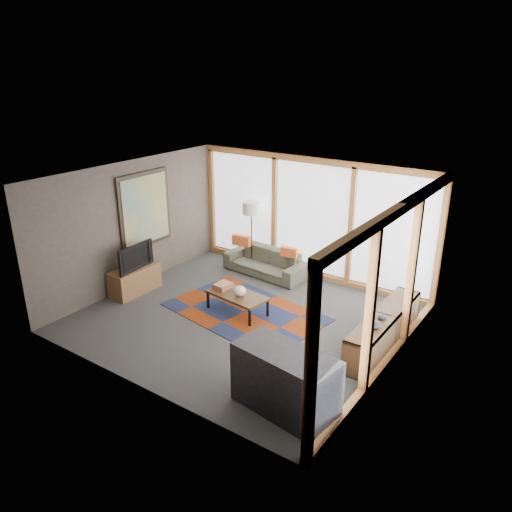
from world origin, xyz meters
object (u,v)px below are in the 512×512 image
Objects in this scene: sofa at (265,262)px; television at (133,256)px; bookshelf at (384,330)px; floor_lamp at (251,235)px; coffee_table at (237,303)px; tv_console at (135,280)px; bar_counter at (285,381)px.

sofa is 2.06× the size of television.
sofa is at bearing 157.01° from bookshelf.
sofa is 1.22× the size of floor_lamp.
tv_console reaches higher than coffee_table.
television is at bearing -40.61° from tv_console.
bar_counter is at bearing -101.48° from bookshelf.
bar_counter is (4.43, -1.40, 0.18)m from tv_console.
bookshelf is at bearing 10.51° from tv_console.
bookshelf is (3.71, -1.50, -0.48)m from floor_lamp.
bookshelf is at bearing 9.36° from coffee_table.
bar_counter is (2.78, -3.69, 0.17)m from sofa.
floor_lamp is at bearing -29.80° from television.
floor_lamp is at bearing 63.76° from tv_console.
sofa is 2.82m from tv_console.
bar_counter is (2.20, -1.87, 0.25)m from coffee_table.
bookshelf is (2.67, 0.44, 0.10)m from coffee_table.
sofa is 0.81× the size of bookshelf.
television reaches higher than bar_counter.
bookshelf is 1.65× the size of bar_counter.
tv_console is (-2.23, -0.47, 0.08)m from coffee_table.
television is at bearing 170.30° from bar_counter.
television is at bearing -169.07° from bookshelf.
tv_console is (-1.19, -2.41, -0.51)m from floor_lamp.
television is (-1.61, -2.32, 0.52)m from sofa.
tv_console is (-4.90, -0.91, -0.02)m from bookshelf.
bar_counter is at bearing -49.60° from floor_lamp.
television is at bearing -120.12° from sofa.
bookshelf reaches higher than coffee_table.
coffee_table is at bearing -67.45° from sofa.
floor_lamp is (-0.46, 0.12, 0.50)m from sofa.
bar_counter is (4.40, -1.37, -0.35)m from television.
coffee_table is 0.81× the size of bar_counter.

